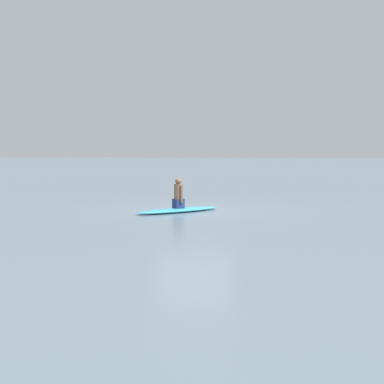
% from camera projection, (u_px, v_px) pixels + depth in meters
% --- Properties ---
extents(ground_plane, '(400.00, 400.00, 0.00)m').
position_uv_depth(ground_plane, '(194.00, 210.00, 17.15)').
color(ground_plane, slate).
extents(surfboard, '(2.68, 2.48, 0.13)m').
position_uv_depth(surfboard, '(178.00, 210.00, 16.61)').
color(surfboard, '#339EC6').
rests_on(surfboard, ground).
extents(person_paddler, '(0.39, 0.39, 0.92)m').
position_uv_depth(person_paddler, '(178.00, 195.00, 16.57)').
color(person_paddler, navy).
rests_on(person_paddler, surfboard).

